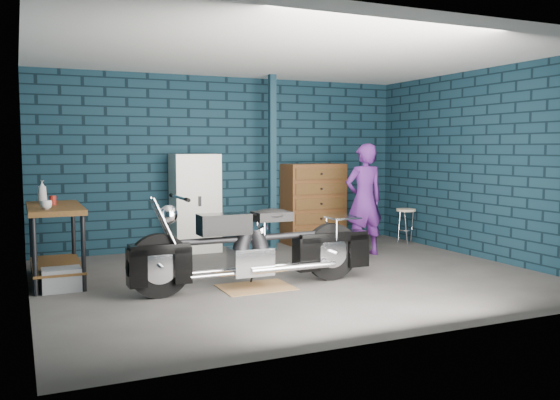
{
  "coord_description": "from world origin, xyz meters",
  "views": [
    {
      "loc": [
        -3.07,
        -6.48,
        1.59
      ],
      "look_at": [
        -0.05,
        0.3,
        0.93
      ],
      "focal_mm": 38.0,
      "sensor_mm": 36.0,
      "label": 1
    }
  ],
  "objects_px": {
    "workbench": "(56,244)",
    "locker": "(195,203)",
    "storage_bin": "(62,280)",
    "shop_stool": "(406,226)",
    "person": "(364,200)",
    "motorcycle": "(256,241)",
    "tool_chest": "(313,204)"
  },
  "relations": [
    {
      "from": "workbench",
      "to": "locker",
      "type": "relative_size",
      "value": 0.94
    },
    {
      "from": "storage_bin",
      "to": "locker",
      "type": "distance_m",
      "value": 2.82
    },
    {
      "from": "shop_stool",
      "to": "locker",
      "type": "bearing_deg",
      "value": 168.58
    },
    {
      "from": "person",
      "to": "storage_bin",
      "type": "distance_m",
      "value": 4.34
    },
    {
      "from": "workbench",
      "to": "locker",
      "type": "bearing_deg",
      "value": 32.56
    },
    {
      "from": "workbench",
      "to": "storage_bin",
      "type": "height_order",
      "value": "workbench"
    },
    {
      "from": "locker",
      "to": "shop_stool",
      "type": "bearing_deg",
      "value": -11.42
    },
    {
      "from": "workbench",
      "to": "storage_bin",
      "type": "relative_size",
      "value": 3.39
    },
    {
      "from": "motorcycle",
      "to": "storage_bin",
      "type": "height_order",
      "value": "motorcycle"
    },
    {
      "from": "tool_chest",
      "to": "shop_stool",
      "type": "distance_m",
      "value": 1.57
    },
    {
      "from": "tool_chest",
      "to": "shop_stool",
      "type": "xyz_separation_m",
      "value": [
        1.37,
        -0.68,
        -0.37
      ]
    },
    {
      "from": "motorcycle",
      "to": "shop_stool",
      "type": "height_order",
      "value": "motorcycle"
    },
    {
      "from": "storage_bin",
      "to": "workbench",
      "type": "bearing_deg",
      "value": 92.29
    },
    {
      "from": "person",
      "to": "locker",
      "type": "distance_m",
      "value": 2.55
    },
    {
      "from": "motorcycle",
      "to": "storage_bin",
      "type": "relative_size",
      "value": 5.94
    },
    {
      "from": "shop_stool",
      "to": "storage_bin",
      "type": "bearing_deg",
      "value": -168.15
    },
    {
      "from": "locker",
      "to": "shop_stool",
      "type": "distance_m",
      "value": 3.48
    },
    {
      "from": "shop_stool",
      "to": "workbench",
      "type": "bearing_deg",
      "value": -173.3
    },
    {
      "from": "storage_bin",
      "to": "locker",
      "type": "relative_size",
      "value": 0.28
    },
    {
      "from": "workbench",
      "to": "person",
      "type": "xyz_separation_m",
      "value": [
        4.27,
        0.04,
        0.37
      ]
    },
    {
      "from": "workbench",
      "to": "motorcycle",
      "type": "bearing_deg",
      "value": -30.94
    },
    {
      "from": "tool_chest",
      "to": "locker",
      "type": "bearing_deg",
      "value": 180.0
    },
    {
      "from": "person",
      "to": "locker",
      "type": "bearing_deg",
      "value": -27.77
    },
    {
      "from": "motorcycle",
      "to": "locker",
      "type": "height_order",
      "value": "locker"
    },
    {
      "from": "locker",
      "to": "tool_chest",
      "type": "xyz_separation_m",
      "value": [
        2.02,
        0.0,
        -0.09
      ]
    },
    {
      "from": "workbench",
      "to": "person",
      "type": "bearing_deg",
      "value": 0.5
    },
    {
      "from": "tool_chest",
      "to": "person",
      "type": "bearing_deg",
      "value": -82.24
    },
    {
      "from": "workbench",
      "to": "person",
      "type": "height_order",
      "value": "person"
    },
    {
      "from": "workbench",
      "to": "person",
      "type": "relative_size",
      "value": 0.85
    },
    {
      "from": "tool_chest",
      "to": "shop_stool",
      "type": "height_order",
      "value": "tool_chest"
    },
    {
      "from": "storage_bin",
      "to": "shop_stool",
      "type": "distance_m",
      "value": 5.56
    },
    {
      "from": "motorcycle",
      "to": "locker",
      "type": "relative_size",
      "value": 1.64
    }
  ]
}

